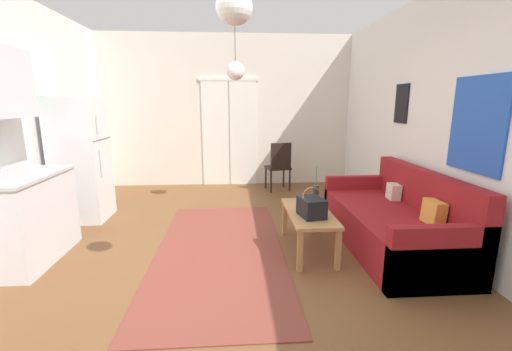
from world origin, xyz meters
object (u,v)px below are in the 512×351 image
(handbag, at_px, (311,207))
(pendant_lamp_far, at_px, (235,71))
(refrigerator, at_px, (81,160))
(pendant_lamp_near, at_px, (234,6))
(accent_chair, at_px, (279,164))
(couch, at_px, (396,223))
(coffee_table, at_px, (309,217))
(bamboo_vase, at_px, (316,196))

(handbag, xyz_separation_m, pendant_lamp_far, (-0.75, 1.64, 1.49))
(refrigerator, bearing_deg, pendant_lamp_near, -47.04)
(accent_chair, bearing_deg, couch, 100.28)
(refrigerator, xyz_separation_m, accent_chair, (2.92, 1.33, -0.35))
(handbag, xyz_separation_m, pendant_lamp_near, (-0.78, -0.84, 1.68))
(handbag, bearing_deg, refrigerator, 153.84)
(handbag, height_order, accent_chair, accent_chair)
(coffee_table, distance_m, bamboo_vase, 0.25)
(bamboo_vase, bearing_deg, handbag, -111.27)
(coffee_table, bearing_deg, handbag, -95.05)
(handbag, height_order, pendant_lamp_far, pendant_lamp_far)
(accent_chair, relative_size, pendant_lamp_far, 0.95)
(couch, height_order, handbag, couch)
(bamboo_vase, height_order, refrigerator, refrigerator)
(coffee_table, bearing_deg, pendant_lamp_far, 117.47)
(accent_chair, bearing_deg, bamboo_vase, 81.00)
(refrigerator, bearing_deg, couch, -17.49)
(refrigerator, height_order, accent_chair, refrigerator)
(coffee_table, relative_size, pendant_lamp_near, 1.37)
(couch, bearing_deg, accent_chair, 111.02)
(handbag, relative_size, refrigerator, 0.20)
(bamboo_vase, bearing_deg, couch, -6.35)
(couch, height_order, coffee_table, couch)
(pendant_lamp_near, bearing_deg, refrigerator, 132.96)
(handbag, distance_m, pendant_lamp_far, 2.34)
(couch, bearing_deg, handbag, -169.65)
(couch, distance_m, pendant_lamp_near, 2.85)
(pendant_lamp_near, bearing_deg, handbag, 47.19)
(pendant_lamp_near, bearing_deg, bamboo_vase, 51.70)
(couch, xyz_separation_m, handbag, (-1.02, -0.19, 0.28))
(bamboo_vase, xyz_separation_m, refrigerator, (-3.00, 1.13, 0.26))
(handbag, height_order, pendant_lamp_near, pendant_lamp_near)
(bamboo_vase, relative_size, refrigerator, 0.28)
(bamboo_vase, relative_size, pendant_lamp_near, 0.63)
(handbag, distance_m, accent_chair, 2.75)
(coffee_table, distance_m, refrigerator, 3.19)
(bamboo_vase, distance_m, pendant_lamp_near, 2.19)
(coffee_table, height_order, pendant_lamp_far, pendant_lamp_far)
(pendant_lamp_near, bearing_deg, coffee_table, 51.81)
(handbag, distance_m, pendant_lamp_near, 2.04)
(pendant_lamp_far, bearing_deg, coffee_table, -62.53)
(bamboo_vase, height_order, accent_chair, bamboo_vase)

